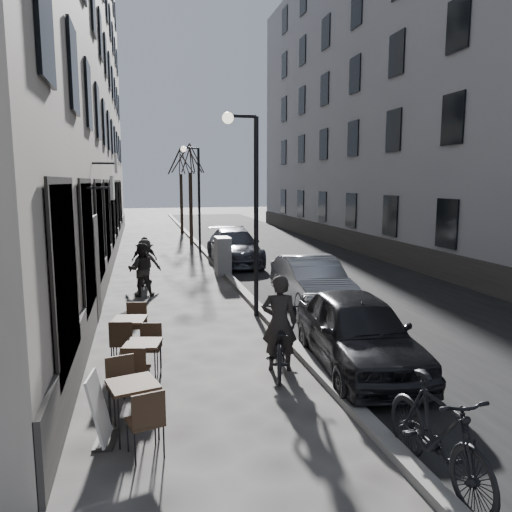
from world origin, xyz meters
name	(u,v)px	position (x,y,z in m)	size (l,w,h in m)	color
ground	(353,425)	(0.00, 0.00, 0.00)	(120.00, 120.00, 0.00)	#33312F
road	(287,255)	(3.85, 16.00, 0.00)	(7.30, 60.00, 0.00)	black
kerb	(210,257)	(0.20, 16.00, 0.06)	(0.25, 60.00, 0.12)	slate
building_left	(55,69)	(-6.00, 16.50, 8.00)	(4.00, 35.00, 16.00)	gray
building_right	(398,85)	(9.50, 16.50, 8.00)	(4.00, 35.00, 16.00)	gray
streetlamp_near	(249,193)	(-0.17, 6.00, 3.16)	(0.90, 0.28, 5.09)	black
streetlamp_far	(195,187)	(-0.17, 18.00, 3.16)	(0.90, 0.28, 5.09)	black
tree_near	(190,158)	(-0.10, 21.00, 4.66)	(2.40, 2.40, 5.70)	black
tree_far	(181,162)	(-0.10, 27.00, 4.66)	(2.40, 2.40, 5.70)	black
bistro_set_a	(134,404)	(-3.03, 0.40, 0.46)	(0.80, 1.58, 0.90)	#2F2114
bistro_set_b	(143,358)	(-2.88, 2.25, 0.44)	(0.71, 1.49, 0.85)	#2F2114
bistro_set_c	(130,333)	(-3.12, 3.65, 0.47)	(0.73, 1.59, 0.91)	#2F2114
sign_board	(100,415)	(-3.45, 0.33, 0.38)	(0.39, 0.58, 0.94)	black
utility_cabinet	(223,256)	(0.10, 11.80, 0.70)	(0.52, 0.94, 1.41)	slate
bicycle	(279,341)	(-0.44, 2.28, 0.54)	(0.72, 2.07, 1.09)	black
cyclist_rider	(279,323)	(-0.44, 2.28, 0.89)	(0.65, 0.43, 1.78)	black
pedestrian_near	(141,270)	(-2.85, 8.98, 0.81)	(0.78, 0.61, 1.61)	black
pedestrian_mid	(145,263)	(-2.72, 10.39, 0.78)	(1.01, 0.58, 1.56)	#272522
pedestrian_far	(144,260)	(-2.73, 11.01, 0.79)	(0.92, 0.38, 1.58)	black
car_near	(358,331)	(1.00, 2.06, 0.70)	(1.65, 4.10, 1.40)	black
car_mid	(312,282)	(1.74, 6.67, 0.68)	(1.44, 4.12, 1.36)	#989CA0
car_far	(234,247)	(1.00, 14.30, 0.71)	(1.99, 4.89, 1.42)	#3D4048
moped	(438,433)	(0.35, -1.50, 0.61)	(0.57, 2.03, 1.22)	black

